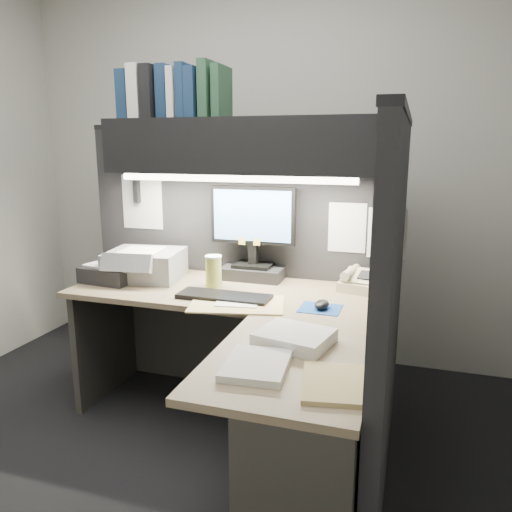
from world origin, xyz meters
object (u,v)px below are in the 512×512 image
(keyboard, at_px, (224,297))
(printer, at_px, (145,264))
(monitor, at_px, (253,243))
(telephone, at_px, (362,282))
(coffee_cup, at_px, (214,272))
(notebook_stack, at_px, (112,273))
(overhead_shelf, at_px, (242,146))
(desk, at_px, (251,393))

(keyboard, distance_m, printer, 0.64)
(monitor, height_order, telephone, monitor)
(coffee_cup, bearing_deg, monitor, 54.76)
(monitor, xyz_separation_m, printer, (-0.61, -0.18, -0.13))
(coffee_cup, bearing_deg, keyboard, -55.03)
(telephone, xyz_separation_m, notebook_stack, (-1.41, -0.25, 0.00))
(notebook_stack, bearing_deg, printer, 35.53)
(monitor, distance_m, notebook_stack, 0.84)
(overhead_shelf, relative_size, printer, 3.72)
(monitor, height_order, printer, monitor)
(telephone, bearing_deg, notebook_stack, -158.58)
(desk, height_order, printer, printer)
(overhead_shelf, relative_size, monitor, 2.84)
(desk, distance_m, notebook_stack, 1.20)
(monitor, height_order, keyboard, monitor)
(monitor, height_order, notebook_stack, monitor)
(notebook_stack, bearing_deg, overhead_shelf, 17.52)
(notebook_stack, bearing_deg, monitor, 21.06)
(telephone, bearing_deg, desk, -104.96)
(desk, distance_m, coffee_cup, 0.82)
(keyboard, height_order, telephone, telephone)
(desk, height_order, notebook_stack, notebook_stack)
(keyboard, relative_size, notebook_stack, 1.61)
(monitor, bearing_deg, coffee_cup, -125.19)
(monitor, distance_m, telephone, 0.67)
(monitor, distance_m, coffee_cup, 0.30)
(desk, height_order, telephone, telephone)
(telephone, xyz_separation_m, coffee_cup, (-0.80, -0.18, 0.04))
(monitor, relative_size, telephone, 2.44)
(printer, xyz_separation_m, notebook_stack, (-0.16, -0.11, -0.04))
(coffee_cup, bearing_deg, telephone, 12.61)
(desk, bearing_deg, printer, 143.87)
(keyboard, distance_m, notebook_stack, 0.76)
(monitor, bearing_deg, telephone, -3.97)
(monitor, bearing_deg, printer, -163.25)
(overhead_shelf, height_order, coffee_cup, overhead_shelf)
(monitor, relative_size, keyboard, 1.12)
(desk, relative_size, notebook_stack, 5.63)
(printer, bearing_deg, desk, -44.29)
(overhead_shelf, height_order, notebook_stack, overhead_shelf)
(keyboard, bearing_deg, printer, 158.23)
(coffee_cup, relative_size, printer, 0.40)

